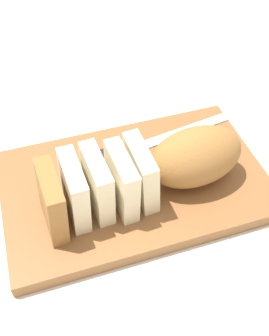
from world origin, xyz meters
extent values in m
plane|color=silver|center=(0.00, 0.00, 0.00)|extent=(3.00, 3.00, 0.00)
cube|color=brown|center=(0.00, 0.00, 0.01)|extent=(0.47, 0.30, 0.03)
ellipsoid|color=#996633|center=(-0.10, 0.03, 0.08)|extent=(0.17, 0.10, 0.10)
cube|color=beige|center=(0.00, 0.03, 0.08)|extent=(0.03, 0.10, 0.10)
cube|color=beige|center=(0.04, 0.04, 0.08)|extent=(0.03, 0.10, 0.10)
cube|color=beige|center=(0.07, 0.03, 0.08)|extent=(0.03, 0.10, 0.10)
cube|color=beige|center=(0.11, 0.03, 0.08)|extent=(0.03, 0.09, 0.10)
cube|color=#996633|center=(0.15, 0.04, 0.08)|extent=(0.03, 0.10, 0.10)
cube|color=silver|center=(-0.13, -0.08, 0.03)|extent=(0.23, 0.04, 0.00)
cylinder|color=black|center=(0.01, -0.07, 0.04)|extent=(0.07, 0.03, 0.02)
cube|color=silver|center=(-0.02, -0.07, 0.04)|extent=(0.02, 0.02, 0.02)
sphere|color=tan|center=(-0.07, 0.01, 0.03)|extent=(0.01, 0.01, 0.01)
sphere|color=tan|center=(0.06, 0.00, 0.03)|extent=(0.01, 0.01, 0.01)
camera|label=1|loc=(0.16, 0.42, 0.55)|focal=42.65mm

